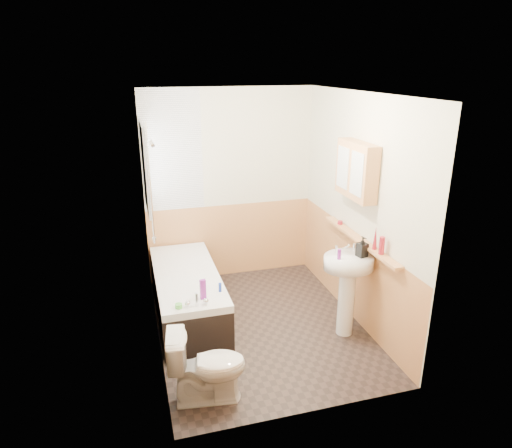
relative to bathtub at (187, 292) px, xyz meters
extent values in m
plane|color=black|center=(0.73, -0.47, -0.27)|extent=(2.80, 2.80, 0.00)
plane|color=white|center=(0.73, -0.47, 2.23)|extent=(2.80, 2.80, 0.00)
cube|color=beige|center=(0.73, 0.94, 0.98)|extent=(2.20, 0.02, 2.50)
cube|color=beige|center=(0.73, -1.88, 0.98)|extent=(2.20, 0.02, 2.50)
cube|color=beige|center=(-0.38, -0.47, 0.98)|extent=(0.02, 2.80, 2.50)
cube|color=beige|center=(1.84, -0.47, 0.98)|extent=(0.02, 2.80, 2.50)
cube|color=tan|center=(1.82, -0.47, 0.23)|extent=(0.01, 2.80, 1.00)
cube|color=tan|center=(0.73, -1.86, 0.23)|extent=(2.20, 0.01, 1.00)
cube|color=tan|center=(0.73, 0.91, 0.23)|extent=(2.20, 0.01, 1.00)
cube|color=white|center=(-0.36, -0.47, 0.98)|extent=(0.01, 2.80, 2.50)
cube|color=white|center=(0.00, 0.91, 1.48)|extent=(0.75, 0.01, 1.50)
cube|color=white|center=(-0.34, 0.48, 1.38)|extent=(0.03, 0.79, 0.99)
cube|color=white|center=(-0.32, 0.48, 1.38)|extent=(0.01, 0.70, 0.90)
cube|color=white|center=(-0.32, 0.48, 1.38)|extent=(0.01, 0.04, 0.90)
cube|color=black|center=(0.00, 0.00, -0.05)|extent=(0.70, 1.76, 0.45)
cube|color=white|center=(0.00, 0.00, 0.21)|extent=(0.70, 1.76, 0.08)
cube|color=white|center=(0.00, 0.00, 0.20)|extent=(0.56, 1.62, 0.04)
cylinder|color=silver|center=(0.00, -0.78, 0.32)|extent=(0.04, 0.04, 0.14)
sphere|color=silver|center=(-0.09, -0.78, 0.29)|extent=(0.06, 0.06, 0.06)
sphere|color=silver|center=(0.09, -0.78, 0.29)|extent=(0.06, 0.06, 0.06)
cylinder|color=silver|center=(-0.32, 0.06, 1.28)|extent=(0.02, 0.02, 1.31)
cylinder|color=silver|center=(-0.32, 0.06, 0.68)|extent=(0.05, 0.05, 0.02)
cylinder|color=silver|center=(-0.32, 0.06, 1.88)|extent=(0.05, 0.05, 0.02)
cylinder|color=silver|center=(-0.27, 0.06, 1.72)|extent=(0.07, 0.09, 0.09)
imported|color=white|center=(-0.03, -1.47, 0.05)|extent=(0.71, 0.46, 0.66)
cylinder|color=white|center=(1.57, -0.86, 0.09)|extent=(0.17, 0.17, 0.73)
ellipsoid|color=white|center=(1.57, -0.86, 0.56)|extent=(0.53, 0.43, 0.14)
cylinder|color=silver|center=(1.47, -0.76, 0.67)|extent=(0.03, 0.03, 0.08)
cylinder|color=silver|center=(1.67, -0.76, 0.67)|extent=(0.03, 0.03, 0.08)
cylinder|color=silver|center=(1.57, -0.78, 0.70)|extent=(0.02, 0.11, 0.09)
cube|color=tan|center=(1.77, -0.69, 0.72)|extent=(0.10, 1.53, 0.03)
cube|color=tan|center=(1.75, -0.56, 1.45)|extent=(0.16, 0.64, 0.58)
cube|color=silver|center=(1.66, -0.71, 1.45)|extent=(0.01, 0.25, 0.44)
cube|color=silver|center=(1.66, -0.40, 1.45)|extent=(0.01, 0.25, 0.44)
cylinder|color=maroon|center=(1.77, -1.12, 0.82)|extent=(0.06, 0.06, 0.18)
cone|color=maroon|center=(1.77, -0.99, 0.85)|extent=(0.06, 0.06, 0.24)
cylinder|color=maroon|center=(1.77, -0.21, 0.76)|extent=(0.07, 0.07, 0.04)
imported|color=black|center=(1.68, -0.91, 0.68)|extent=(0.14, 0.23, 0.10)
cylinder|color=purple|center=(1.43, -0.91, 0.69)|extent=(0.05, 0.05, 0.10)
cube|color=purple|center=(0.08, -0.65, 0.36)|extent=(0.06, 0.04, 0.21)
cylinder|color=#59C647|center=(-0.18, -0.77, 0.27)|extent=(0.07, 0.07, 0.04)
cylinder|color=#19339E|center=(0.28, -0.55, 0.30)|extent=(0.04, 0.04, 0.10)
camera|label=1|loc=(-0.52, -4.72, 2.49)|focal=32.00mm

